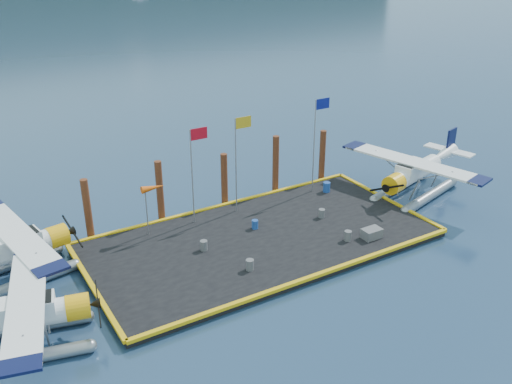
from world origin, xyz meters
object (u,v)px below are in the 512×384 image
flagpole_red (195,161)px  flagpole_blue (317,132)px  seaplane_b (12,254)px  seaplane_d (414,175)px  drum_3 (250,265)px  crate (372,233)px  drum_5 (255,224)px  seaplane_a (21,320)px  piling_3 (276,166)px  windsock (153,189)px  piling_0 (88,211)px  piling_4 (322,157)px  piling_1 (160,193)px  drum_4 (327,187)px  flagpole_yellow (239,150)px  piling_2 (224,181)px  drum_1 (348,236)px  drum_2 (322,213)px  drum_0 (204,245)px

flagpole_red → flagpole_blue: (8.99, -0.00, 0.29)m
seaplane_b → seaplane_d: size_ratio=0.96×
drum_3 → crate: bearing=-4.8°
drum_5 → flagpole_blue: 8.02m
seaplane_a → drum_5: seaplane_a is taller
piling_3 → windsock: bearing=-170.5°
flagpole_blue → windsock: size_ratio=2.08×
piling_0 → seaplane_d: bearing=-14.0°
piling_4 → piling_3: bearing=180.0°
piling_4 → seaplane_b: bearing=-174.7°
seaplane_b → drum_5: seaplane_b is taller
windsock → piling_1: 2.21m
seaplane_b → drum_4: 20.43m
flagpole_red → flagpole_yellow: (3.00, 0.00, 0.12)m
seaplane_d → drum_4: bearing=44.0°
drum_3 → piling_1: 8.40m
seaplane_d → flagpole_yellow: size_ratio=1.67×
drum_4 → piling_0: (-15.80, 2.19, 1.26)m
seaplane_b → piling_2: piling_2 is taller
piling_0 → seaplane_b: bearing=-156.6°
drum_1 → drum_3: 6.50m
piling_3 → drum_5: bearing=-134.7°
drum_2 → flagpole_blue: flagpole_blue is taller
seaplane_b → drum_4: bearing=79.6°
drum_2 → piling_0: bearing=158.6°
flagpole_red → piling_4: 11.17m
drum_4 → piling_0: size_ratio=0.17×
drum_4 → drum_5: (-7.02, -2.07, -0.07)m
windsock → crate: bearing=-34.1°
seaplane_b → drum_0: seaplane_b is taller
drum_2 → seaplane_b: bearing=169.9°
drum_4 → piling_2: size_ratio=0.18×
drum_4 → flagpole_yellow: (-6.60, 0.59, 3.77)m
seaplane_d → flagpole_yellow: (-11.72, 3.60, 2.91)m
flagpole_red → piling_2: bearing=29.8°
drum_0 → flagpole_red: (1.22, 3.39, 3.70)m
seaplane_a → piling_1: 12.64m
drum_4 → drum_5: 7.32m
drum_1 → piling_3: 8.45m
drum_5 → seaplane_a: bearing=-165.1°
flagpole_blue → piling_1: bearing=171.5°
drum_3 → piling_3: (6.85, 8.12, 1.45)m
drum_2 → piling_3: bearing=91.6°
drum_0 → crate: bearing=-22.7°
crate → piling_4: bearing=71.5°
drum_4 → seaplane_b: bearing=179.5°
drum_3 → seaplane_b: bearing=150.4°
seaplane_a → drum_0: bearing=119.8°
seaplane_a → flagpole_red: (11.48, 6.39, 2.90)m
drum_4 → piling_0: 16.00m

